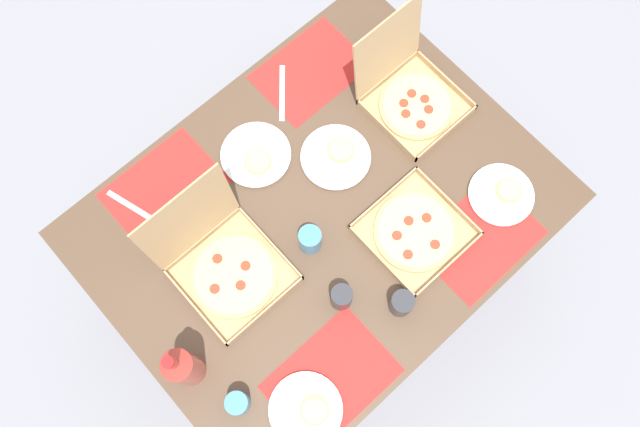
{
  "coord_description": "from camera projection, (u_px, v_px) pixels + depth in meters",
  "views": [
    {
      "loc": [
        -0.41,
        -0.46,
        2.75
      ],
      "look_at": [
        0.0,
        0.0,
        0.76
      ],
      "focal_mm": 36.54,
      "sensor_mm": 36.0,
      "label": 1
    }
  ],
  "objects": [
    {
      "name": "cup_spare",
      "position": [
        238.0,
        403.0,
        1.87
      ],
      "size": [
        0.07,
        0.07,
        0.09
      ],
      "primitive_type": "cylinder",
      "color": "teal",
      "rests_on": "dining_table"
    },
    {
      "name": "pizza_box_center",
      "position": [
        224.0,
        263.0,
        1.99
      ],
      "size": [
        0.31,
        0.34,
        0.34
      ],
      "color": "tan",
      "rests_on": "dining_table"
    },
    {
      "name": "plate_middle",
      "position": [
        336.0,
        157.0,
        2.13
      ],
      "size": [
        0.23,
        0.23,
        0.03
      ],
      "color": "white",
      "rests_on": "dining_table"
    },
    {
      "name": "soda_bottle",
      "position": [
        183.0,
        367.0,
        1.82
      ],
      "size": [
        0.09,
        0.09,
        0.32
      ],
      "color": "#B2382D",
      "rests_on": "dining_table"
    },
    {
      "name": "plate_near_left",
      "position": [
        502.0,
        195.0,
        2.1
      ],
      "size": [
        0.21,
        0.21,
        0.03
      ],
      "color": "white",
      "rests_on": "dining_table"
    },
    {
      "name": "plate_far_right",
      "position": [
        256.0,
        156.0,
        2.14
      ],
      "size": [
        0.23,
        0.23,
        0.03
      ],
      "color": "white",
      "rests_on": "dining_table"
    },
    {
      "name": "pizza_box_corner_right",
      "position": [
        415.0,
        232.0,
        2.06
      ],
      "size": [
        0.3,
        0.3,
        0.04
      ],
      "color": "tan",
      "rests_on": "dining_table"
    },
    {
      "name": "placemat_far_left",
      "position": [
        164.0,
        188.0,
        2.11
      ],
      "size": [
        0.36,
        0.26,
        0.0
      ],
      "primitive_type": "cube",
      "color": "red",
      "rests_on": "dining_table"
    },
    {
      "name": "ground_plane",
      "position": [
        320.0,
        265.0,
        2.81
      ],
      "size": [
        6.0,
        6.0,
        0.0
      ],
      "primitive_type": "plane",
      "color": "gray"
    },
    {
      "name": "placemat_near_left",
      "position": [
        331.0,
        378.0,
        1.93
      ],
      "size": [
        0.36,
        0.26,
        0.0
      ],
      "primitive_type": "cube",
      "color": "red",
      "rests_on": "dining_table"
    },
    {
      "name": "knife_by_near_left",
      "position": [
        282.0,
        93.0,
        2.21
      ],
      "size": [
        0.15,
        0.17,
        0.0
      ],
      "primitive_type": "cube",
      "rotation": [
        0.0,
        0.0,
        3.99
      ],
      "color": "#B7B7BC",
      "rests_on": "dining_table"
    },
    {
      "name": "knife_by_far_right",
      "position": [
        134.0,
        208.0,
        2.09
      ],
      "size": [
        0.08,
        0.21,
        0.0
      ],
      "primitive_type": "cube",
      "rotation": [
        0.0,
        0.0,
        5.0
      ],
      "color": "#B7B7BC",
      "rests_on": "dining_table"
    },
    {
      "name": "pizza_box_corner_left",
      "position": [
        410.0,
        94.0,
        2.16
      ],
      "size": [
        0.29,
        0.33,
        0.32
      ],
      "color": "tan",
      "rests_on": "dining_table"
    },
    {
      "name": "cup_clear_left",
      "position": [
        310.0,
        240.0,
        2.01
      ],
      "size": [
        0.07,
        0.07,
        0.1
      ],
      "primitive_type": "cylinder",
      "color": "teal",
      "rests_on": "dining_table"
    },
    {
      "name": "placemat_near_right",
      "position": [
        480.0,
        239.0,
        2.06
      ],
      "size": [
        0.36,
        0.26,
        0.0
      ],
      "primitive_type": "cube",
      "color": "red",
      "rests_on": "dining_table"
    },
    {
      "name": "plate_near_right",
      "position": [
        307.0,
        410.0,
        1.9
      ],
      "size": [
        0.22,
        0.22,
        0.03
      ],
      "color": "white",
      "rests_on": "dining_table"
    },
    {
      "name": "dining_table",
      "position": [
        320.0,
        223.0,
        2.19
      ],
      "size": [
        1.42,
        1.11,
        0.76
      ],
      "color": "#3F3328",
      "rests_on": "ground_plane"
    },
    {
      "name": "cup_clear_right",
      "position": [
        402.0,
        303.0,
        1.95
      ],
      "size": [
        0.07,
        0.07,
        0.09
      ],
      "primitive_type": "cylinder",
      "color": "#333338",
      "rests_on": "dining_table"
    },
    {
      "name": "placemat_far_right",
      "position": [
        310.0,
        71.0,
        2.24
      ],
      "size": [
        0.36,
        0.26,
        0.0
      ],
      "primitive_type": "cube",
      "color": "red",
      "rests_on": "dining_table"
    },
    {
      "name": "cup_red",
      "position": [
        341.0,
        297.0,
        1.96
      ],
      "size": [
        0.07,
        0.07,
        0.1
      ],
      "primitive_type": "cylinder",
      "color": "#333338",
      "rests_on": "dining_table"
    }
  ]
}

